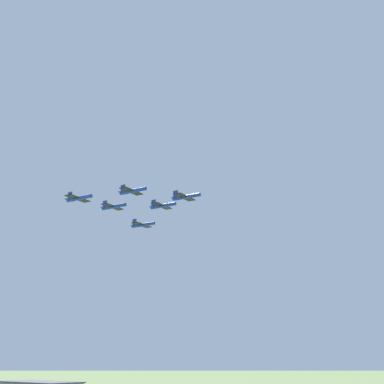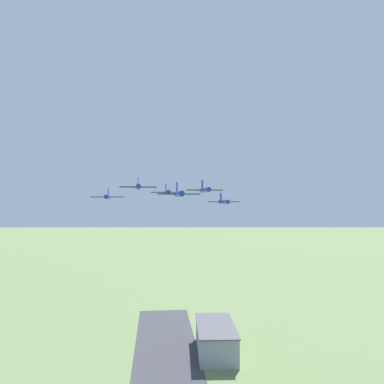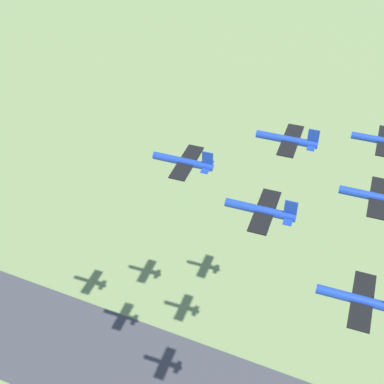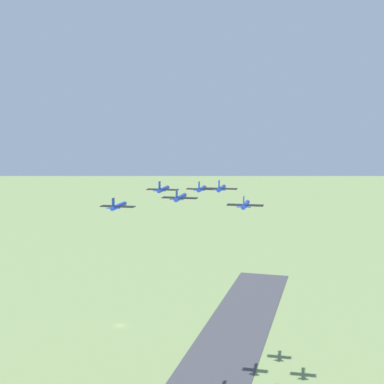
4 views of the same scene
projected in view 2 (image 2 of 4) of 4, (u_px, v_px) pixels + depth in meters
hangar at (216, 339)px, 173.34m from camera, size 37.45×17.53×12.97m
jet_0 at (179, 194)px, 83.54m from camera, size 10.28×9.78×3.43m
jet_1 at (205, 190)px, 99.73m from camera, size 10.28×9.78×3.43m
jet_2 at (138, 187)px, 97.01m from camera, size 10.28×9.78×3.43m
jet_3 at (224, 202)px, 115.81m from camera, size 10.28×9.78×3.43m
jet_4 at (167, 192)px, 113.15m from camera, size 10.28×9.78×3.43m
jet_5 at (107, 197)px, 110.38m from camera, size 10.28×9.78×3.43m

